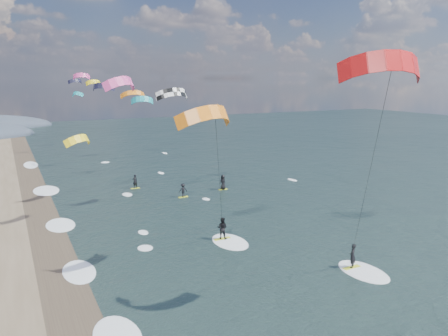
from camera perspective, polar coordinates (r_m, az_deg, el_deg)
name	(u,v)px	position (r m, az deg, el deg)	size (l,w,h in m)	color
wet_sand_strip	(71,309)	(28.11, -19.38, -16.99)	(3.00, 240.00, 0.00)	#382D23
kitesurfer_near_a	(385,114)	(24.52, 20.29, 6.69)	(7.91, 8.89, 15.03)	#C1CF24
kitesurfer_near_b	(219,156)	(29.95, -0.65, 1.55)	(7.27, 8.71, 12.27)	#C1CF24
far_kitesurfers	(190,185)	(51.44, -4.51, -2.25)	(10.41, 6.91, 1.82)	#C1CF24
bg_kite_field	(107,90)	(69.06, -14.98, 9.80)	(16.07, 71.34, 7.99)	black
shoreline_surf	(79,273)	(32.48, -18.39, -12.90)	(2.40, 79.40, 0.11)	white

